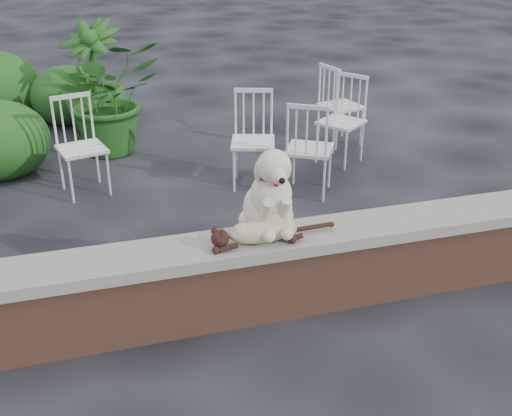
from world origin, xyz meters
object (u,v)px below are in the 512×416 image
object	(u,v)px
chair_a	(81,147)
chair_d	(341,121)
dog	(268,187)
potted_plant_b	(93,78)
potted_plant_a	(109,97)
chair_c	(309,147)
cat	(262,230)
chair_e	(341,105)
chair_b	(253,141)

from	to	relation	value
chair_a	chair_d	size ratio (longest dim) A/B	1.00
dog	potted_plant_b	world-z (taller)	potted_plant_b
chair_a	dog	bearing A→B (deg)	-77.57
chair_d	potted_plant_a	distance (m)	2.58
potted_plant_a	chair_a	bearing A→B (deg)	-107.45
chair_a	potted_plant_a	bearing A→B (deg)	58.58
chair_a	potted_plant_a	xyz separation A→B (m)	(0.35, 1.12, 0.16)
chair_d	potted_plant_b	size ratio (longest dim) A/B	0.69
chair_c	potted_plant_b	xyz separation A→B (m)	(-1.87, 2.48, 0.21)
cat	potted_plant_b	distance (m)	4.40
chair_c	potted_plant_a	world-z (taller)	potted_plant_a
chair_e	cat	bearing A→B (deg)	135.45
cat	chair_d	size ratio (longest dim) A/B	1.07
potted_plant_a	dog	bearing A→B (deg)	-76.95
chair_c	chair_d	distance (m)	0.92
dog	chair_c	size ratio (longest dim) A/B	0.66
dog	potted_plant_b	distance (m)	4.27
chair_a	potted_plant_a	distance (m)	1.18
chair_c	potted_plant_a	bearing A→B (deg)	-14.46
chair_c	chair_e	distance (m)	1.52
chair_e	potted_plant_a	bearing A→B (deg)	66.30
potted_plant_b	chair_c	bearing A→B (deg)	-53.04
chair_c	chair_e	bearing A→B (deg)	-94.25
dog	chair_d	distance (m)	2.87
chair_b	chair_c	xyz separation A→B (m)	(0.46, -0.34, 0.00)
chair_e	potted_plant_a	distance (m)	2.65
chair_a	potted_plant_b	world-z (taller)	potted_plant_b
chair_c	chair_d	size ratio (longest dim) A/B	1.00
chair_d	cat	bearing A→B (deg)	-69.79
chair_d	dog	bearing A→B (deg)	-70.09
cat	chair_e	distance (m)	3.62
chair_a	chair_e	distance (m)	3.02
cat	chair_a	xyz separation A→B (m)	(-1.06, 2.45, -0.20)
dog	chair_b	world-z (taller)	dog
potted_plant_a	chair_c	bearing A→B (deg)	-44.96
potted_plant_b	chair_a	bearing A→B (deg)	-96.70
chair_c	potted_plant_b	world-z (taller)	potted_plant_b
chair_b	potted_plant_a	world-z (taller)	potted_plant_a
chair_b	chair_a	bearing A→B (deg)	-171.98
chair_d	chair_e	xyz separation A→B (m)	(0.24, 0.56, 0.00)
chair_b	chair_c	size ratio (longest dim) A/B	1.00
chair_d	potted_plant_a	bearing A→B (deg)	-150.71
chair_a	chair_e	size ratio (longest dim) A/B	1.00
potted_plant_a	chair_e	bearing A→B (deg)	-10.62
dog	chair_b	bearing A→B (deg)	77.44
chair_a	chair_d	bearing A→B (deg)	-12.50
potted_plant_b	dog	bearing A→B (deg)	-77.50
chair_b	potted_plant_a	size ratio (longest dim) A/B	0.74
cat	potted_plant_b	world-z (taller)	potted_plant_b
chair_c	potted_plant_a	xyz separation A→B (m)	(-1.73, 1.73, 0.16)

